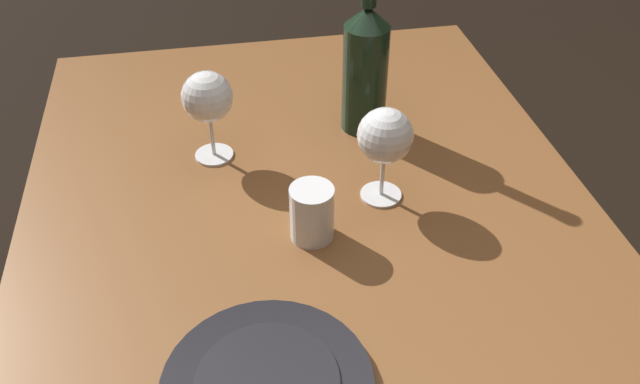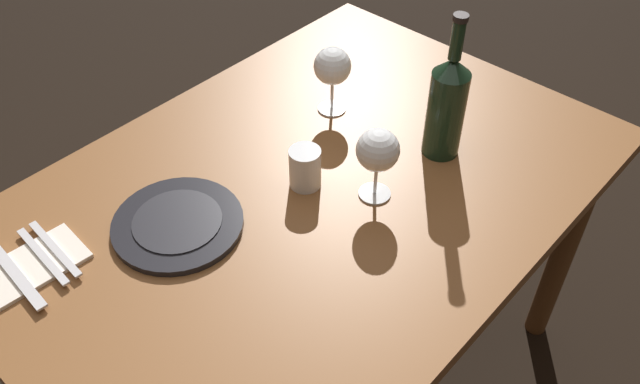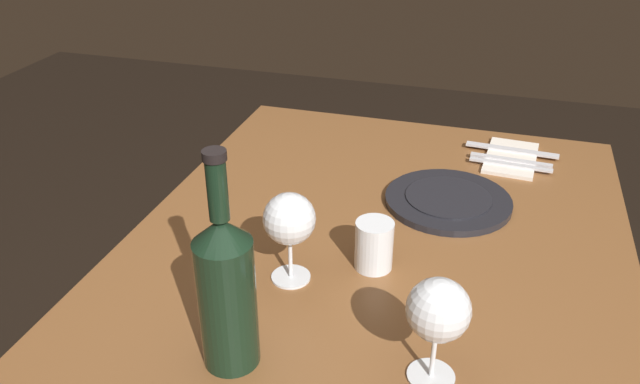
{
  "view_description": "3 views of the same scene",
  "coord_description": "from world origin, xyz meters",
  "px_view_note": "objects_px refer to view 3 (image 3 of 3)",
  "views": [
    {
      "loc": [
        0.72,
        -0.13,
        1.42
      ],
      "look_at": [
        0.04,
        -0.01,
        0.86
      ],
      "focal_mm": 37.31,
      "sensor_mm": 36.0,
      "label": 1
    },
    {
      "loc": [
        0.72,
        0.69,
        1.67
      ],
      "look_at": [
        0.05,
        0.08,
        0.8
      ],
      "focal_mm": 37.19,
      "sensor_mm": 36.0,
      "label": 2
    },
    {
      "loc": [
        -0.88,
        -0.18,
        1.38
      ],
      "look_at": [
        0.02,
        0.09,
        0.86
      ],
      "focal_mm": 35.72,
      "sensor_mm": 36.0,
      "label": 3
    }
  ],
  "objects_px": {
    "wine_glass_left": "(438,312)",
    "dinner_plate": "(448,200)",
    "folded_napkin": "(511,158)",
    "wine_bottle": "(226,289)",
    "wine_glass_right": "(289,221)",
    "fork_inner": "(511,160)",
    "table_knife": "(512,150)",
    "fork_outer": "(511,165)",
    "water_tumbler": "(374,247)"
  },
  "relations": [
    {
      "from": "wine_glass_right",
      "to": "wine_bottle",
      "type": "bearing_deg",
      "value": 174.86
    },
    {
      "from": "water_tumbler",
      "to": "fork_inner",
      "type": "xyz_separation_m",
      "value": [
        0.48,
        -0.21,
        -0.03
      ]
    },
    {
      "from": "wine_glass_left",
      "to": "wine_glass_right",
      "type": "relative_size",
      "value": 1.01
    },
    {
      "from": "folded_napkin",
      "to": "table_knife",
      "type": "height_order",
      "value": "table_knife"
    },
    {
      "from": "dinner_plate",
      "to": "folded_napkin",
      "type": "height_order",
      "value": "dinner_plate"
    },
    {
      "from": "wine_bottle",
      "to": "table_knife",
      "type": "xyz_separation_m",
      "value": [
        0.8,
        -0.36,
        -0.11
      ]
    },
    {
      "from": "wine_bottle",
      "to": "folded_napkin",
      "type": "distance_m",
      "value": 0.86
    },
    {
      "from": "water_tumbler",
      "to": "wine_glass_left",
      "type": "bearing_deg",
      "value": -150.09
    },
    {
      "from": "wine_bottle",
      "to": "dinner_plate",
      "type": "height_order",
      "value": "wine_bottle"
    },
    {
      "from": "water_tumbler",
      "to": "table_knife",
      "type": "height_order",
      "value": "water_tumbler"
    },
    {
      "from": "water_tumbler",
      "to": "fork_inner",
      "type": "relative_size",
      "value": 0.48
    },
    {
      "from": "wine_glass_right",
      "to": "fork_outer",
      "type": "xyz_separation_m",
      "value": [
        0.52,
        -0.34,
        -0.1
      ]
    },
    {
      "from": "wine_glass_right",
      "to": "fork_outer",
      "type": "height_order",
      "value": "wine_glass_right"
    },
    {
      "from": "wine_glass_right",
      "to": "wine_bottle",
      "type": "relative_size",
      "value": 0.49
    },
    {
      "from": "water_tumbler",
      "to": "dinner_plate",
      "type": "relative_size",
      "value": 0.35
    },
    {
      "from": "table_knife",
      "to": "wine_glass_right",
      "type": "bearing_deg",
      "value": 150.59
    },
    {
      "from": "table_knife",
      "to": "folded_napkin",
      "type": "bearing_deg",
      "value": 180.0
    },
    {
      "from": "wine_glass_right",
      "to": "water_tumbler",
      "type": "relative_size",
      "value": 1.82
    },
    {
      "from": "water_tumbler",
      "to": "dinner_plate",
      "type": "bearing_deg",
      "value": -21.06
    },
    {
      "from": "water_tumbler",
      "to": "fork_inner",
      "type": "height_order",
      "value": "water_tumbler"
    },
    {
      "from": "wine_bottle",
      "to": "water_tumbler",
      "type": "relative_size",
      "value": 3.72
    },
    {
      "from": "wine_glass_right",
      "to": "fork_inner",
      "type": "distance_m",
      "value": 0.65
    },
    {
      "from": "fork_outer",
      "to": "folded_napkin",
      "type": "bearing_deg",
      "value": 0.0
    },
    {
      "from": "wine_glass_right",
      "to": "dinner_plate",
      "type": "distance_m",
      "value": 0.41
    },
    {
      "from": "wine_glass_right",
      "to": "fork_inner",
      "type": "height_order",
      "value": "wine_glass_right"
    },
    {
      "from": "fork_inner",
      "to": "wine_bottle",
      "type": "bearing_deg",
      "value": 154.51
    },
    {
      "from": "wine_glass_right",
      "to": "table_knife",
      "type": "distance_m",
      "value": 0.7
    },
    {
      "from": "fork_inner",
      "to": "wine_glass_right",
      "type": "bearing_deg",
      "value": 148.17
    },
    {
      "from": "fork_inner",
      "to": "fork_outer",
      "type": "xyz_separation_m",
      "value": [
        -0.02,
        0.0,
        0.0
      ]
    },
    {
      "from": "dinner_plate",
      "to": "folded_napkin",
      "type": "bearing_deg",
      "value": -25.22
    },
    {
      "from": "wine_glass_left",
      "to": "table_knife",
      "type": "bearing_deg",
      "value": -6.18
    },
    {
      "from": "wine_bottle",
      "to": "table_knife",
      "type": "distance_m",
      "value": 0.89
    },
    {
      "from": "water_tumbler",
      "to": "fork_outer",
      "type": "relative_size",
      "value": 0.48
    },
    {
      "from": "dinner_plate",
      "to": "table_knife",
      "type": "relative_size",
      "value": 1.2
    },
    {
      "from": "water_tumbler",
      "to": "fork_outer",
      "type": "distance_m",
      "value": 0.5
    },
    {
      "from": "water_tumbler",
      "to": "folded_napkin",
      "type": "height_order",
      "value": "water_tumbler"
    },
    {
      "from": "wine_glass_left",
      "to": "dinner_plate",
      "type": "xyz_separation_m",
      "value": [
        0.48,
        0.03,
        -0.11
      ]
    },
    {
      "from": "dinner_plate",
      "to": "folded_napkin",
      "type": "xyz_separation_m",
      "value": [
        0.24,
        -0.12,
        -0.0
      ]
    },
    {
      "from": "wine_glass_left",
      "to": "fork_outer",
      "type": "bearing_deg",
      "value": -6.9
    },
    {
      "from": "folded_napkin",
      "to": "table_knife",
      "type": "distance_m",
      "value": 0.03
    },
    {
      "from": "wine_glass_right",
      "to": "fork_inner",
      "type": "relative_size",
      "value": 0.88
    },
    {
      "from": "water_tumbler",
      "to": "folded_napkin",
      "type": "relative_size",
      "value": 0.44
    },
    {
      "from": "wine_glass_right",
      "to": "fork_inner",
      "type": "bearing_deg",
      "value": -31.83
    },
    {
      "from": "wine_bottle",
      "to": "fork_outer",
      "type": "relative_size",
      "value": 1.8
    },
    {
      "from": "fork_inner",
      "to": "fork_outer",
      "type": "bearing_deg",
      "value": 180.0
    },
    {
      "from": "dinner_plate",
      "to": "wine_glass_right",
      "type": "bearing_deg",
      "value": 145.57
    },
    {
      "from": "wine_bottle",
      "to": "wine_glass_right",
      "type": "bearing_deg",
      "value": -5.14
    },
    {
      "from": "wine_bottle",
      "to": "folded_napkin",
      "type": "height_order",
      "value": "wine_bottle"
    },
    {
      "from": "water_tumbler",
      "to": "table_knife",
      "type": "distance_m",
      "value": 0.57
    },
    {
      "from": "wine_glass_left",
      "to": "table_knife",
      "type": "xyz_separation_m",
      "value": [
        0.76,
        -0.08,
        -0.1
      ]
    }
  ]
}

